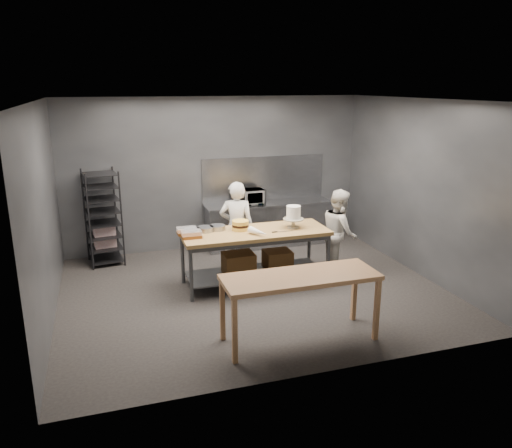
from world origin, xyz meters
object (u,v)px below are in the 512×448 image
(layer_cake, at_px, (240,225))
(chef_behind, at_px, (237,227))
(work_table, at_px, (255,251))
(near_counter, at_px, (300,281))
(speed_rack, at_px, (103,218))
(frosted_cake_stand, at_px, (293,214))
(microwave, at_px, (250,197))
(chef_right, at_px, (339,232))

(layer_cake, bearing_deg, chef_behind, 81.48)
(work_table, distance_m, layer_cake, 0.49)
(work_table, bearing_deg, near_counter, -90.80)
(work_table, distance_m, speed_rack, 2.97)
(chef_behind, distance_m, frosted_cake_stand, 1.08)
(frosted_cake_stand, bearing_deg, microwave, 95.18)
(near_counter, bearing_deg, frosted_cake_stand, 70.83)
(microwave, bearing_deg, near_counter, -97.51)
(layer_cake, bearing_deg, microwave, 68.37)
(layer_cake, bearing_deg, chef_right, -2.91)
(speed_rack, xyz_separation_m, frosted_cake_stand, (3.00, -1.83, 0.29))
(frosted_cake_stand, distance_m, layer_cake, 0.90)
(work_table, height_order, near_counter, work_table)
(microwave, relative_size, layer_cake, 1.98)
(microwave, xyz_separation_m, frosted_cake_stand, (0.17, -1.91, 0.10))
(layer_cake, bearing_deg, speed_rack, 141.58)
(speed_rack, distance_m, layer_cake, 2.72)
(speed_rack, xyz_separation_m, chef_behind, (2.21, -1.17, -0.04))
(speed_rack, bearing_deg, frosted_cake_stand, -31.29)
(layer_cake, bearing_deg, work_table, -26.84)
(chef_right, distance_m, layer_cake, 1.78)
(chef_right, bearing_deg, speed_rack, 79.52)
(microwave, bearing_deg, chef_right, -60.39)
(chef_behind, bearing_deg, microwave, -98.71)
(chef_right, xyz_separation_m, layer_cake, (-1.76, 0.09, 0.25))
(speed_rack, distance_m, microwave, 2.84)
(work_table, xyz_separation_m, microwave, (0.48, 1.88, 0.48))
(work_table, bearing_deg, chef_right, 0.80)
(frosted_cake_stand, bearing_deg, chef_behind, 140.72)
(near_counter, xyz_separation_m, chef_behind, (-0.11, 2.62, 0.00))
(near_counter, relative_size, chef_behind, 1.23)
(work_table, relative_size, microwave, 4.43)
(microwave, bearing_deg, chef_behind, -116.47)
(work_table, xyz_separation_m, frosted_cake_stand, (0.66, -0.03, 0.58))
(microwave, xyz_separation_m, layer_cake, (-0.70, -1.77, -0.05))
(near_counter, bearing_deg, work_table, 89.20)
(near_counter, xyz_separation_m, frosted_cake_stand, (0.68, 1.97, 0.34))
(work_table, xyz_separation_m, near_counter, (-0.03, -1.99, 0.24))
(speed_rack, height_order, frosted_cake_stand, speed_rack)
(speed_rack, height_order, layer_cake, speed_rack)
(work_table, relative_size, layer_cake, 8.78)
(chef_behind, height_order, frosted_cake_stand, chef_behind)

